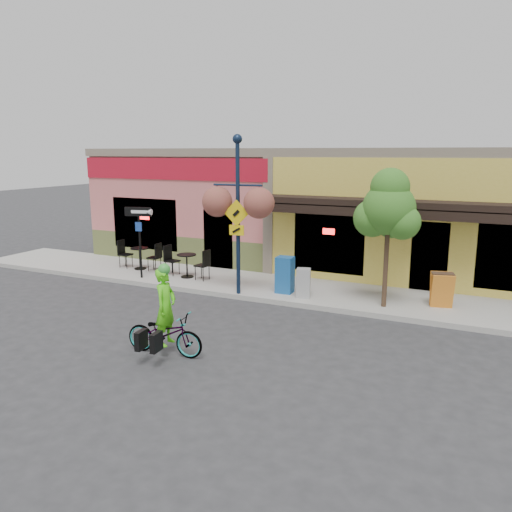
{
  "coord_description": "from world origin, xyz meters",
  "views": [
    {
      "loc": [
        5.87,
        -12.39,
        4.38
      ],
      "look_at": [
        -0.11,
        0.5,
        1.4
      ],
      "focal_mm": 35.0,
      "sensor_mm": 36.0,
      "label": 1
    }
  ],
  "objects_px": {
    "building": "(330,204)",
    "street_tree": "(387,238)",
    "newspaper_box_grey": "(303,283)",
    "lamp_post": "(238,216)",
    "one_way_sign": "(140,243)",
    "bicycle": "(165,334)",
    "newspaper_box_blue": "(285,275)",
    "cyclist_rider": "(166,318)"
  },
  "relations": [
    {
      "from": "one_way_sign",
      "to": "newspaper_box_blue",
      "type": "distance_m",
      "value": 5.19
    },
    {
      "from": "cyclist_rider",
      "to": "newspaper_box_blue",
      "type": "bearing_deg",
      "value": -12.9
    },
    {
      "from": "newspaper_box_grey",
      "to": "building",
      "type": "bearing_deg",
      "value": 84.66
    },
    {
      "from": "newspaper_box_grey",
      "to": "newspaper_box_blue",
      "type": "bearing_deg",
      "value": 145.23
    },
    {
      "from": "newspaper_box_grey",
      "to": "street_tree",
      "type": "distance_m",
      "value": 2.79
    },
    {
      "from": "building",
      "to": "newspaper_box_grey",
      "type": "relative_size",
      "value": 21.05
    },
    {
      "from": "building",
      "to": "one_way_sign",
      "type": "distance_m",
      "value": 8.06
    },
    {
      "from": "cyclist_rider",
      "to": "newspaper_box_blue",
      "type": "distance_m",
      "value": 5.26
    },
    {
      "from": "cyclist_rider",
      "to": "one_way_sign",
      "type": "distance_m",
      "value": 6.6
    },
    {
      "from": "one_way_sign",
      "to": "newspaper_box_blue",
      "type": "height_order",
      "value": "one_way_sign"
    },
    {
      "from": "bicycle",
      "to": "newspaper_box_blue",
      "type": "xyz_separation_m",
      "value": [
        0.76,
        5.21,
        0.23
      ]
    },
    {
      "from": "bicycle",
      "to": "cyclist_rider",
      "type": "xyz_separation_m",
      "value": [
        0.05,
        0.0,
        0.37
      ]
    },
    {
      "from": "street_tree",
      "to": "bicycle",
      "type": "bearing_deg",
      "value": -126.78
    },
    {
      "from": "one_way_sign",
      "to": "newspaper_box_blue",
      "type": "bearing_deg",
      "value": -10.49
    },
    {
      "from": "bicycle",
      "to": "cyclist_rider",
      "type": "relative_size",
      "value": 1.07
    },
    {
      "from": "newspaper_box_blue",
      "to": "street_tree",
      "type": "relative_size",
      "value": 0.29
    },
    {
      "from": "lamp_post",
      "to": "one_way_sign",
      "type": "bearing_deg",
      "value": 168.81
    },
    {
      "from": "building",
      "to": "street_tree",
      "type": "xyz_separation_m",
      "value": [
        3.49,
        -6.31,
        -0.17
      ]
    },
    {
      "from": "lamp_post",
      "to": "street_tree",
      "type": "height_order",
      "value": "lamp_post"
    },
    {
      "from": "building",
      "to": "street_tree",
      "type": "distance_m",
      "value": 7.21
    },
    {
      "from": "building",
      "to": "newspaper_box_blue",
      "type": "relative_size",
      "value": 16.35
    },
    {
      "from": "lamp_post",
      "to": "building",
      "type": "bearing_deg",
      "value": 77.41
    },
    {
      "from": "building",
      "to": "cyclist_rider",
      "type": "height_order",
      "value": "building"
    },
    {
      "from": "lamp_post",
      "to": "newspaper_box_grey",
      "type": "xyz_separation_m",
      "value": [
        1.92,
        0.45,
        -1.94
      ]
    },
    {
      "from": "building",
      "to": "cyclist_rider",
      "type": "relative_size",
      "value": 10.72
    },
    {
      "from": "bicycle",
      "to": "street_tree",
      "type": "bearing_deg",
      "value": -41.97
    },
    {
      "from": "lamp_post",
      "to": "newspaper_box_grey",
      "type": "distance_m",
      "value": 2.76
    },
    {
      "from": "one_way_sign",
      "to": "lamp_post",
      "type": "bearing_deg",
      "value": -19.41
    },
    {
      "from": "cyclist_rider",
      "to": "lamp_post",
      "type": "bearing_deg",
      "value": 1.51
    },
    {
      "from": "bicycle",
      "to": "newspaper_box_grey",
      "type": "distance_m",
      "value": 5.18
    },
    {
      "from": "newspaper_box_blue",
      "to": "bicycle",
      "type": "bearing_deg",
      "value": -100.16
    },
    {
      "from": "bicycle",
      "to": "street_tree",
      "type": "xyz_separation_m",
      "value": [
        3.78,
        5.06,
        1.61
      ]
    },
    {
      "from": "bicycle",
      "to": "street_tree",
      "type": "distance_m",
      "value": 6.52
    },
    {
      "from": "newspaper_box_grey",
      "to": "street_tree",
      "type": "height_order",
      "value": "street_tree"
    },
    {
      "from": "building",
      "to": "cyclist_rider",
      "type": "distance_m",
      "value": 11.46
    },
    {
      "from": "building",
      "to": "newspaper_box_grey",
      "type": "height_order",
      "value": "building"
    },
    {
      "from": "bicycle",
      "to": "cyclist_rider",
      "type": "bearing_deg",
      "value": -95.2
    },
    {
      "from": "one_way_sign",
      "to": "newspaper_box_blue",
      "type": "xyz_separation_m",
      "value": [
        5.13,
        0.35,
        -0.66
      ]
    },
    {
      "from": "building",
      "to": "newspaper_box_grey",
      "type": "xyz_separation_m",
      "value": [
        1.15,
        -6.4,
        -1.67
      ]
    },
    {
      "from": "building",
      "to": "street_tree",
      "type": "relative_size",
      "value": 4.71
    },
    {
      "from": "newspaper_box_blue",
      "to": "street_tree",
      "type": "distance_m",
      "value": 3.33
    },
    {
      "from": "newspaper_box_blue",
      "to": "street_tree",
      "type": "height_order",
      "value": "street_tree"
    }
  ]
}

